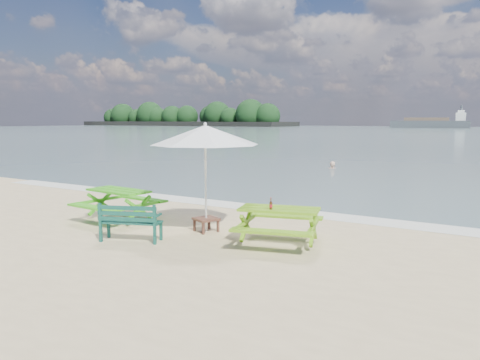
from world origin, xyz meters
The scene contains 9 objects.
foam_strip centered at (0.00, 4.60, 0.01)m, with size 22.00×0.90×0.01m, color silver.
island_headland centered at (-110.00, 140.00, 3.26)m, with size 90.00×22.00×7.60m.
picnic_table_left centered at (-2.25, 1.42, 0.37)m, with size 1.75×1.91×0.77m.
picnic_table_right centered at (2.10, 1.48, 0.36)m, with size 1.94×2.06×0.74m.
park_bench centered at (-0.60, 0.16, 0.24)m, with size 1.30×0.83×0.76m.
side_table centered at (0.23, 1.61, 0.16)m, with size 0.62×0.62×0.31m.
patio_umbrella centered at (0.23, 1.61, 2.13)m, with size 3.11×3.11×2.35m.
beer_bottle centered at (2.02, 1.27, 0.81)m, with size 0.06×0.06×0.23m.
swimmer centered at (-2.23, 16.03, -0.45)m, with size 0.68×0.57×1.59m.
Camera 1 is at (6.17, -6.62, 2.47)m, focal length 35.00 mm.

